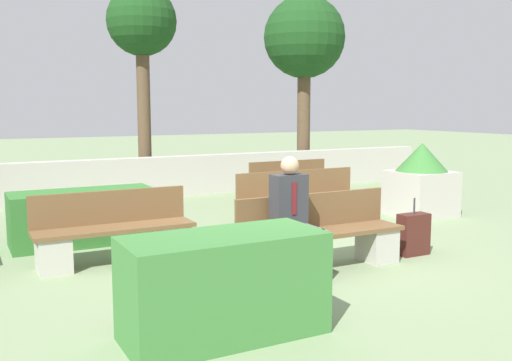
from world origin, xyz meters
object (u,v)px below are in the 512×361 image
(bench_left_side, at_px, (302,204))
(bench_right_side, at_px, (293,190))
(person_seated_man, at_px, (295,212))
(planter_corner_left, at_px, (421,181))
(tree_center_left, at_px, (142,28))
(bench_back, at_px, (115,236))
(bench_front, at_px, (322,240))
(tree_center_right, at_px, (304,40))
(suitcase, at_px, (413,234))

(bench_left_side, distance_m, bench_right_side, 1.65)
(bench_left_side, xyz_separation_m, person_seated_man, (-1.58, -2.30, 0.39))
(planter_corner_left, bearing_deg, tree_center_left, 126.54)
(bench_right_side, distance_m, bench_back, 4.53)
(bench_front, bearing_deg, bench_right_side, 62.84)
(bench_right_side, bearing_deg, bench_back, -141.00)
(bench_back, distance_m, tree_center_right, 8.54)
(bench_right_side, distance_m, tree_center_left, 4.68)
(bench_front, bearing_deg, planter_corner_left, 29.46)
(person_seated_man, xyz_separation_m, planter_corner_left, (3.80, 2.03, -0.12))
(bench_back, bearing_deg, tree_center_right, 32.52)
(person_seated_man, bearing_deg, bench_left_side, 55.58)
(bench_right_side, xyz_separation_m, person_seated_man, (-2.32, -3.77, 0.41))
(planter_corner_left, bearing_deg, bench_left_side, 173.07)
(planter_corner_left, xyz_separation_m, tree_center_left, (-3.41, 4.61, 2.86))
(bench_back, bearing_deg, person_seated_man, -51.58)
(person_seated_man, relative_size, tree_center_right, 0.29)
(bench_left_side, distance_m, suitcase, 2.21)
(person_seated_man, distance_m, suitcase, 1.88)
(person_seated_man, bearing_deg, suitcase, 3.33)
(bench_right_side, relative_size, tree_center_left, 0.38)
(bench_front, xyz_separation_m, bench_back, (-2.04, 1.34, -0.01))
(tree_center_right, bearing_deg, suitcase, -111.50)
(bench_left_side, height_order, bench_right_side, same)
(bench_left_side, relative_size, bench_back, 1.13)
(person_seated_man, relative_size, suitcase, 1.82)
(bench_front, bearing_deg, person_seated_man, -162.66)
(person_seated_man, bearing_deg, tree_center_left, 86.69)
(suitcase, height_order, tree_center_left, tree_center_left)
(bench_left_side, xyz_separation_m, tree_center_right, (2.84, 4.40, 3.10))
(bench_front, height_order, planter_corner_left, planter_corner_left)
(bench_front, height_order, suitcase, bench_front)
(bench_back, relative_size, planter_corner_left, 1.51)
(bench_right_side, distance_m, person_seated_man, 4.45)
(bench_front, relative_size, person_seated_man, 1.52)
(bench_right_side, bearing_deg, person_seated_man, -113.02)
(bench_front, relative_size, bench_right_side, 1.23)
(bench_right_side, bearing_deg, bench_front, -108.59)
(bench_front, height_order, bench_right_side, same)
(planter_corner_left, xyz_separation_m, tree_center_right, (0.62, 4.67, 2.84))
(bench_right_side, height_order, suitcase, bench_right_side)
(tree_center_right, bearing_deg, bench_front, -121.13)
(bench_back, height_order, person_seated_man, person_seated_man)
(bench_front, xyz_separation_m, planter_corner_left, (3.34, 1.89, 0.27))
(suitcase, bearing_deg, bench_back, 158.00)
(bench_right_side, relative_size, planter_corner_left, 1.31)
(suitcase, relative_size, tree_center_right, 0.16)
(tree_center_right, bearing_deg, bench_left_side, -122.86)
(suitcase, bearing_deg, bench_right_side, 82.22)
(suitcase, bearing_deg, planter_corner_left, 44.20)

